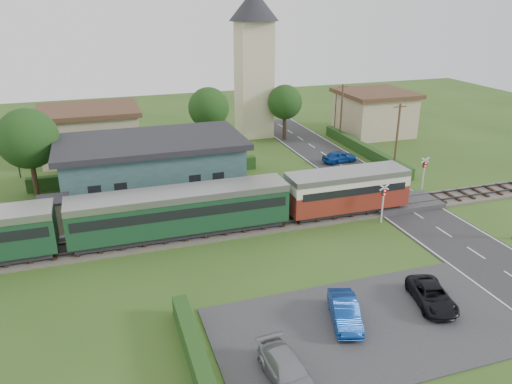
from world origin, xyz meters
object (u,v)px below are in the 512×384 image
object	(u,v)px
house_east	(374,112)
car_park_silver	(287,371)
house_west	(90,132)
crossing_signal_far	(424,169)
car_park_blue	(345,312)
train	(137,216)
car_park_dark	(432,296)
equipment_hut	(54,214)
car_on_road	(339,157)
pedestrian_far	(105,217)
pedestrian_near	(234,202)
church_tower	(254,54)
station_building	(152,167)
crossing_signal_near	(383,198)

from	to	relation	value
house_east	car_park_silver	world-z (taller)	house_east
house_west	crossing_signal_far	bearing A→B (deg)	-35.77
house_west	car_park_blue	bearing A→B (deg)	-71.00
train	car_park_dark	bearing A→B (deg)	-40.90
house_west	car_park_silver	xyz separation A→B (m)	(7.78, -39.48, -2.10)
equipment_hut	car_park_silver	xyz separation A→B (m)	(10.78, -19.68, -1.05)
train	car_park_blue	distance (m)	16.50
train	car_on_road	bearing A→B (deg)	28.67
house_west	pedestrian_far	bearing A→B (deg)	-88.49
equipment_hut	train	size ratio (longest dim) A/B	0.06
equipment_hut	pedestrian_far	world-z (taller)	equipment_hut
train	pedestrian_far	distance (m)	3.33
car_park_silver	car_park_dark	xyz separation A→B (m)	(10.28, 3.17, -0.04)
equipment_hut	car_park_dark	size ratio (longest dim) A/B	0.61
crossing_signal_far	car_on_road	size ratio (longest dim) A/B	0.88
car_park_blue	car_park_dark	bearing A→B (deg)	16.29
house_east	pedestrian_far	distance (m)	39.67
car_on_road	car_park_blue	bearing A→B (deg)	147.43
train	pedestrian_far	bearing A→B (deg)	131.94
house_east	pedestrian_near	bearing A→B (deg)	-141.22
train	car_park_dark	size ratio (longest dim) A/B	10.40
pedestrian_far	equipment_hut	bearing A→B (deg)	56.53
church_tower	car_park_dark	size ratio (longest dim) A/B	4.24
car_park_silver	station_building	bearing A→B (deg)	92.23
house_west	crossing_signal_far	world-z (taller)	house_west
church_tower	house_east	distance (m)	17.21
equipment_hut	car_park_blue	bearing A→B (deg)	-46.71
equipment_hut	house_west	bearing A→B (deg)	81.38
crossing_signal_far	station_building	bearing A→B (deg)	164.37
church_tower	car_park_dark	xyz separation A→B (m)	(-1.94, -39.31, -9.57)
car_park_blue	crossing_signal_far	bearing A→B (deg)	61.27
house_east	car_park_blue	bearing A→B (deg)	-122.61
car_park_blue	house_west	bearing A→B (deg)	126.20
house_west	crossing_signal_far	size ratio (longest dim) A/B	3.30
station_building	pedestrian_near	xyz separation A→B (m)	(5.61, -6.59, -1.41)
train	pedestrian_near	xyz separation A→B (m)	(7.91, 2.40, -0.89)
crossing_signal_far	pedestrian_near	world-z (taller)	crossing_signal_far
house_east	car_park_blue	world-z (taller)	house_east
pedestrian_far	station_building	bearing A→B (deg)	-54.80
house_east	car_park_silver	bearing A→B (deg)	-125.27
car_on_road	car_park_blue	xyz separation A→B (m)	(-12.74, -25.53, 0.05)
station_building	car_park_dark	xyz separation A→B (m)	(13.06, -22.30, -2.04)
house_west	church_tower	bearing A→B (deg)	8.53
train	crossing_signal_near	distance (m)	18.85
house_west	car_park_silver	bearing A→B (deg)	-78.85
equipment_hut	crossing_signal_near	world-z (taller)	crossing_signal_near
train	house_east	bearing A→B (deg)	34.26
crossing_signal_far	pedestrian_far	size ratio (longest dim) A/B	1.79
station_building	house_west	world-z (taller)	house_west
crossing_signal_near	car_park_silver	bearing A→B (deg)	-134.05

